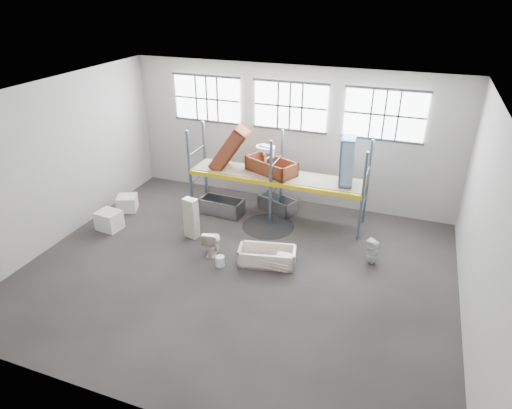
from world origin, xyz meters
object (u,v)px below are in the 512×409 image
at_px(toilet_white, 373,252).
at_px(carton_near, 109,220).
at_px(steel_tub_right, 277,204).
at_px(bathtub_beige, 267,256).
at_px(cistern_tall, 191,218).
at_px(blue_tub_upright, 347,161).
at_px(bucket, 220,261).
at_px(toilet_beige, 212,241).
at_px(steel_tub_left, 222,206).
at_px(rust_tub_flat, 271,166).

distance_m(toilet_white, carton_near, 8.61).
height_order(steel_tub_right, carton_near, carton_near).
xyz_separation_m(bathtub_beige, cistern_tall, (-2.80, 0.61, 0.43)).
xyz_separation_m(toilet_white, steel_tub_right, (-3.68, 2.29, -0.14)).
relative_size(blue_tub_upright, bucket, 4.98).
bearing_deg(carton_near, steel_tub_right, 33.72).
height_order(cistern_tall, toilet_white, cistern_tall).
height_order(toilet_beige, steel_tub_left, toilet_beige).
bearing_deg(steel_tub_left, toilet_beige, -72.27).
bearing_deg(rust_tub_flat, carton_near, -148.23).
height_order(toilet_beige, blue_tub_upright, blue_tub_upright).
relative_size(cistern_tall, toilet_white, 1.72).
distance_m(toilet_white, bucket, 4.50).
bearing_deg(carton_near, bathtub_beige, -0.96).
bearing_deg(blue_tub_upright, steel_tub_right, 169.63).
xyz_separation_m(toilet_white, rust_tub_flat, (-3.83, 1.97, 1.43)).
bearing_deg(bucket, steel_tub_right, 82.87).
distance_m(toilet_beige, toilet_white, 4.81).
bearing_deg(toilet_beige, bucket, 123.98).
bearing_deg(steel_tub_left, steel_tub_right, 27.58).
bearing_deg(blue_tub_upright, bucket, -129.56).
bearing_deg(cistern_tall, steel_tub_right, 65.19).
distance_m(cistern_tall, steel_tub_left, 1.87).
xyz_separation_m(blue_tub_upright, carton_near, (-7.30, -2.82, -2.07)).
bearing_deg(blue_tub_upright, rust_tub_flat, 177.46).
xyz_separation_m(rust_tub_flat, blue_tub_upright, (2.56, -0.11, 0.57)).
distance_m(steel_tub_right, blue_tub_upright, 3.26).
xyz_separation_m(cistern_tall, blue_tub_upright, (4.45, 2.30, 1.72)).
xyz_separation_m(bucket, carton_near, (-4.39, 0.70, 0.17)).
relative_size(cistern_tall, rust_tub_flat, 0.77).
distance_m(bathtub_beige, steel_tub_left, 3.51).
bearing_deg(bucket, toilet_beige, 131.89).
bearing_deg(blue_tub_upright, carton_near, -158.88).
height_order(bathtub_beige, rust_tub_flat, rust_tub_flat).
relative_size(toilet_white, blue_tub_upright, 0.51).
xyz_separation_m(toilet_beige, cistern_tall, (-1.04, 0.65, 0.27)).
xyz_separation_m(toilet_beige, steel_tub_left, (-0.79, 2.46, -0.12)).
relative_size(bathtub_beige, rust_tub_flat, 0.95).
distance_m(steel_tub_right, carton_near, 5.87).
height_order(bathtub_beige, steel_tub_left, steel_tub_left).
relative_size(toilet_beige, carton_near, 1.08).
bearing_deg(toilet_white, toilet_beige, -55.54).
bearing_deg(steel_tub_right, carton_near, -146.28).
xyz_separation_m(toilet_white, carton_near, (-8.56, -0.97, -0.07)).
distance_m(bathtub_beige, blue_tub_upright, 3.98).
height_order(steel_tub_left, carton_near, carton_near).
bearing_deg(toilet_beige, steel_tub_left, -80.18).
xyz_separation_m(blue_tub_upright, bucket, (-2.91, -3.52, -2.24)).
relative_size(cistern_tall, steel_tub_left, 0.89).
bearing_deg(toilet_white, blue_tub_upright, -124.46).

